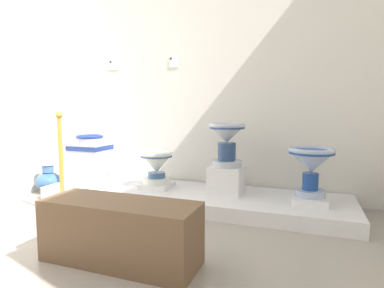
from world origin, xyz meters
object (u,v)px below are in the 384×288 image
object	(u,v)px
plinth_block_leftmost	(91,177)
plinth_block_central_ornate	(226,179)
plinth_block_tall_cobalt	(310,199)
stanchion_post_near_left	(62,188)
antique_toilet_tall_cobalt	(311,163)
museum_bench	(120,232)
info_placard_first	(114,65)
plinth_block_rightmost	(157,185)
antique_toilet_leftmost	(90,153)
info_placard_second	(174,62)
antique_toilet_rightmost	(157,164)
antique_toilet_central_ornate	(227,138)
decorative_vase_corner	(48,180)

from	to	relation	value
plinth_block_leftmost	plinth_block_central_ornate	bearing A→B (deg)	5.30
plinth_block_tall_cobalt	stanchion_post_near_left	size ratio (longest dim) A/B	0.39
antique_toilet_tall_cobalt	stanchion_post_near_left	size ratio (longest dim) A/B	0.46
plinth_block_tall_cobalt	museum_bench	world-z (taller)	museum_bench
museum_bench	info_placard_first	bearing A→B (deg)	124.47
info_placard_first	museum_bench	size ratio (longest dim) A/B	0.13
plinth_block_leftmost	plinth_block_rightmost	size ratio (longest dim) A/B	1.00
antique_toilet_leftmost	plinth_block_central_ornate	size ratio (longest dim) A/B	1.23
info_placard_second	stanchion_post_near_left	xyz separation A→B (m)	(-0.59, -1.20, -1.27)
plinth_block_leftmost	stanchion_post_near_left	world-z (taller)	stanchion_post_near_left
info_placard_first	antique_toilet_rightmost	bearing A→B (deg)	-27.84
antique_toilet_central_ornate	plinth_block_tall_cobalt	size ratio (longest dim) A/B	1.16
plinth_block_leftmost	decorative_vase_corner	world-z (taller)	decorative_vase_corner
plinth_block_central_ornate	plinth_block_tall_cobalt	distance (m)	0.81
info_placard_first	museum_bench	xyz separation A→B (m)	(1.21, -1.77, -1.34)
plinth_block_leftmost	antique_toilet_tall_cobalt	size ratio (longest dim) A/B	0.72
plinth_block_central_ornate	museum_bench	size ratio (longest dim) A/B	0.33
plinth_block_leftmost	antique_toilet_rightmost	distance (m)	0.82
plinth_block_rightmost	info_placard_second	size ratio (longest dim) A/B	2.53
plinth_block_rightmost	info_placard_second	distance (m)	1.44
plinth_block_leftmost	antique_toilet_leftmost	xyz separation A→B (m)	(0.00, 0.00, 0.28)
antique_toilet_leftmost	info_placard_second	world-z (taller)	info_placard_second
info_placard_first	plinth_block_central_ornate	bearing A→B (deg)	-13.35
plinth_block_leftmost	antique_toilet_rightmost	xyz separation A→B (m)	(0.79, 0.09, 0.19)
plinth_block_central_ornate	decorative_vase_corner	world-z (taller)	plinth_block_central_ornate
stanchion_post_near_left	antique_toilet_rightmost	bearing A→B (deg)	54.25
antique_toilet_rightmost	stanchion_post_near_left	distance (m)	0.98
info_placard_second	plinth_block_tall_cobalt	bearing A→B (deg)	-15.55
antique_toilet_rightmost	plinth_block_central_ornate	distance (m)	0.77
plinth_block_central_ornate	antique_toilet_central_ornate	distance (m)	0.42
plinth_block_leftmost	antique_toilet_leftmost	world-z (taller)	antique_toilet_leftmost
antique_toilet_central_ornate	antique_toilet_tall_cobalt	size ratio (longest dim) A/B	0.98
antique_toilet_rightmost	decorative_vase_corner	distance (m)	1.37
plinth_block_leftmost	antique_toilet_central_ornate	bearing A→B (deg)	5.30
plinth_block_central_ornate	info_placard_first	world-z (taller)	info_placard_first
plinth_block_central_ornate	antique_toilet_tall_cobalt	xyz separation A→B (m)	(0.80, -0.06, 0.23)
plinth_block_leftmost	antique_toilet_tall_cobalt	xyz separation A→B (m)	(2.35, 0.09, 0.30)
antique_toilet_central_ornate	museum_bench	world-z (taller)	antique_toilet_central_ornate
antique_toilet_leftmost	plinth_block_tall_cobalt	distance (m)	2.37
plinth_block_central_ornate	antique_toilet_tall_cobalt	world-z (taller)	antique_toilet_tall_cobalt
plinth_block_rightmost	antique_toilet_central_ornate	bearing A→B (deg)	3.77
plinth_block_rightmost	stanchion_post_near_left	bearing A→B (deg)	-125.75
info_placard_second	decorative_vase_corner	xyz separation A→B (m)	(-1.36, -0.60, -1.38)
info_placard_second	museum_bench	world-z (taller)	info_placard_second
plinth_block_rightmost	stanchion_post_near_left	world-z (taller)	stanchion_post_near_left
antique_toilet_tall_cobalt	plinth_block_rightmost	bearing A→B (deg)	179.75
antique_toilet_rightmost	plinth_block_central_ornate	bearing A→B (deg)	3.77
stanchion_post_near_left	antique_toilet_tall_cobalt	bearing A→B (deg)	20.13
plinth_block_tall_cobalt	info_placard_first	bearing A→B (deg)	169.72
plinth_block_leftmost	stanchion_post_near_left	size ratio (longest dim) A/B	0.33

